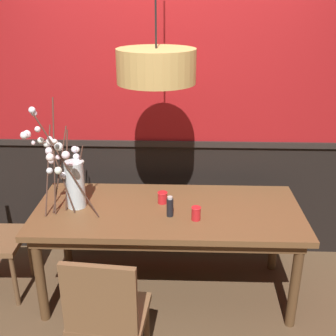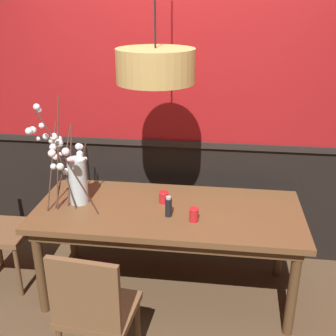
# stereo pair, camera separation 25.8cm
# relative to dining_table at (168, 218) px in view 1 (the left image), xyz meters

# --- Properties ---
(ground_plane) EXTENTS (24.00, 24.00, 0.00)m
(ground_plane) POSITION_rel_dining_table_xyz_m (0.00, 0.00, -0.67)
(ground_plane) COLOR brown
(back_wall) EXTENTS (5.65, 0.14, 2.98)m
(back_wall) POSITION_rel_dining_table_xyz_m (0.00, 0.67, 0.81)
(back_wall) COLOR black
(back_wall) RESTS_ON ground
(dining_table) EXTENTS (1.97, 0.85, 0.75)m
(dining_table) POSITION_rel_dining_table_xyz_m (0.00, 0.00, 0.00)
(dining_table) COLOR brown
(dining_table) RESTS_ON ground
(chair_far_side_right) EXTENTS (0.41, 0.40, 0.91)m
(chair_far_side_right) POSITION_rel_dining_table_xyz_m (0.33, 0.86, -0.15)
(chair_far_side_right) COLOR brown
(chair_far_side_right) RESTS_ON ground
(chair_far_side_left) EXTENTS (0.44, 0.40, 0.91)m
(chair_far_side_left) POSITION_rel_dining_table_xyz_m (-0.31, 0.82, -0.15)
(chair_far_side_left) COLOR brown
(chair_far_side_left) RESTS_ON ground
(chair_near_side_left) EXTENTS (0.47, 0.43, 0.92)m
(chair_near_side_left) POSITION_rel_dining_table_xyz_m (-0.32, -0.86, -0.14)
(chair_near_side_left) COLOR brown
(chair_near_side_left) RESTS_ON ground
(vase_with_blossoms) EXTENTS (0.54, 0.47, 0.80)m
(vase_with_blossoms) POSITION_rel_dining_table_xyz_m (-0.72, 0.01, 0.33)
(vase_with_blossoms) COLOR silver
(vase_with_blossoms) RESTS_ON dining_table
(candle_holder_nearer_center) EXTENTS (0.08, 0.08, 0.09)m
(candle_holder_nearer_center) POSITION_rel_dining_table_xyz_m (-0.04, 0.09, 0.13)
(candle_holder_nearer_center) COLOR red
(candle_holder_nearer_center) RESTS_ON dining_table
(candle_holder_nearer_edge) EXTENTS (0.07, 0.07, 0.10)m
(candle_holder_nearer_edge) POSITION_rel_dining_table_xyz_m (0.20, -0.16, 0.13)
(candle_holder_nearer_edge) COLOR red
(candle_holder_nearer_edge) RESTS_ON dining_table
(condiment_bottle) EXTENTS (0.05, 0.05, 0.15)m
(condiment_bottle) POSITION_rel_dining_table_xyz_m (0.02, -0.11, 0.16)
(condiment_bottle) COLOR black
(condiment_bottle) RESTS_ON dining_table
(pendant_lamp) EXTENTS (0.51, 0.51, 1.29)m
(pendant_lamp) POSITION_rel_dining_table_xyz_m (-0.07, -0.05, 1.13)
(pendant_lamp) COLOR tan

